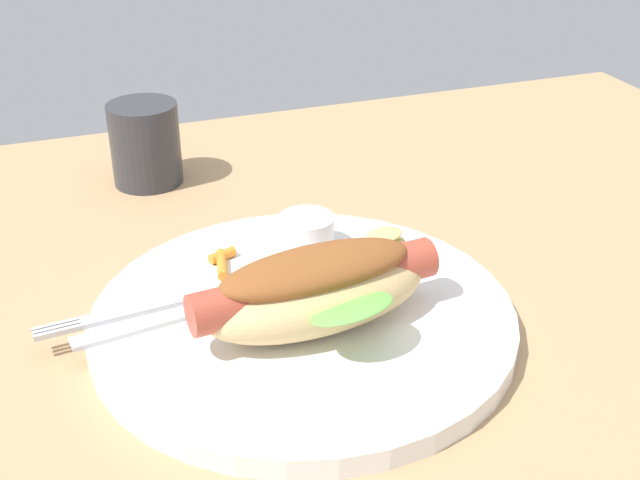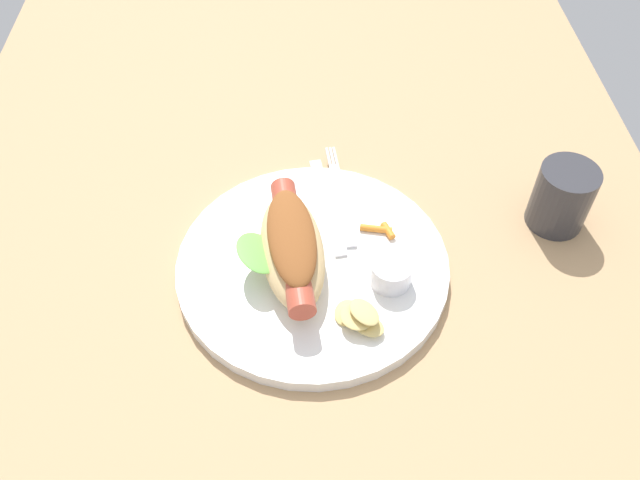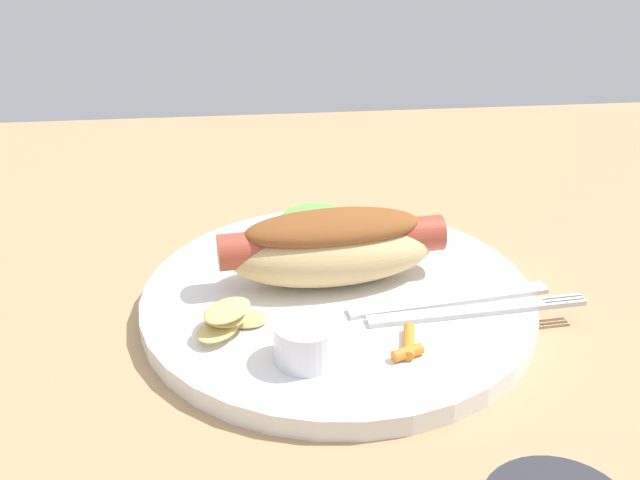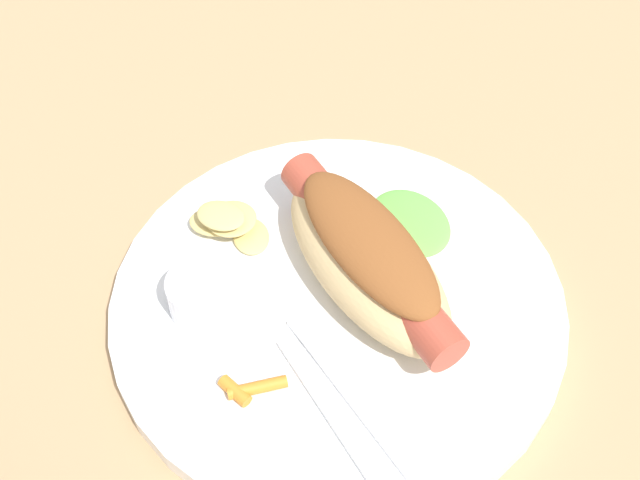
% 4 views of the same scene
% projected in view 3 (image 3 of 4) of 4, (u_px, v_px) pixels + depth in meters
% --- Properties ---
extents(ground_plane, '(1.20, 0.90, 0.02)m').
position_uv_depth(ground_plane, '(360.00, 310.00, 0.66)').
color(ground_plane, tan).
extents(plate, '(0.30, 0.30, 0.02)m').
position_uv_depth(plate, '(338.00, 302.00, 0.64)').
color(plate, white).
rests_on(plate, ground_plane).
extents(hot_dog, '(0.18, 0.11, 0.06)m').
position_uv_depth(hot_dog, '(332.00, 245.00, 0.64)').
color(hot_dog, '#DBB77A').
rests_on(hot_dog, plate).
extents(sauce_ramekin, '(0.04, 0.04, 0.03)m').
position_uv_depth(sauce_ramekin, '(306.00, 341.00, 0.56)').
color(sauce_ramekin, white).
rests_on(sauce_ramekin, plate).
extents(fork, '(0.17, 0.03, 0.00)m').
position_uv_depth(fork, '(473.00, 311.00, 0.61)').
color(fork, silver).
rests_on(fork, plate).
extents(knife, '(0.16, 0.04, 0.00)m').
position_uv_depth(knife, '(449.00, 300.00, 0.62)').
color(knife, silver).
rests_on(knife, plate).
extents(chips_pile, '(0.06, 0.06, 0.03)m').
position_uv_depth(chips_pile, '(229.00, 318.00, 0.59)').
color(chips_pile, '#D8BF70').
rests_on(chips_pile, plate).
extents(carrot_garnish, '(0.02, 0.04, 0.01)m').
position_uv_depth(carrot_garnish, '(408.00, 346.00, 0.57)').
color(carrot_garnish, orange).
rests_on(carrot_garnish, plate).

